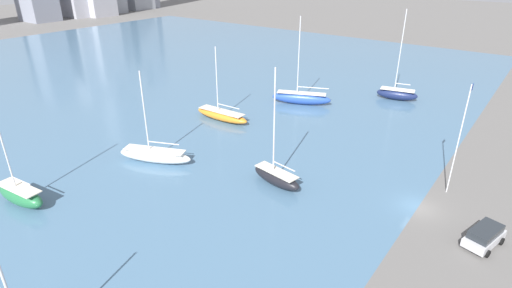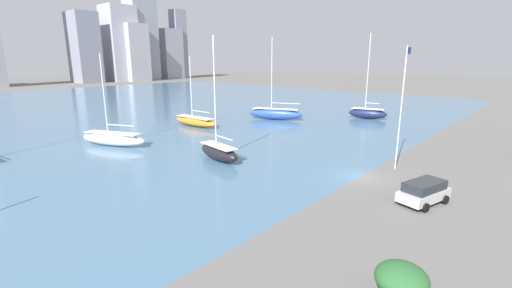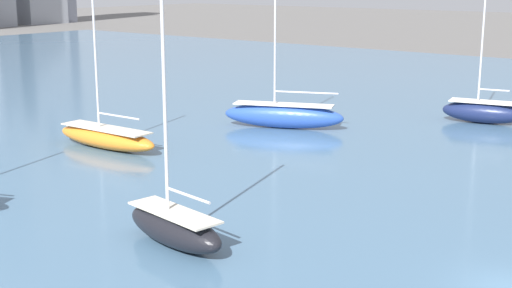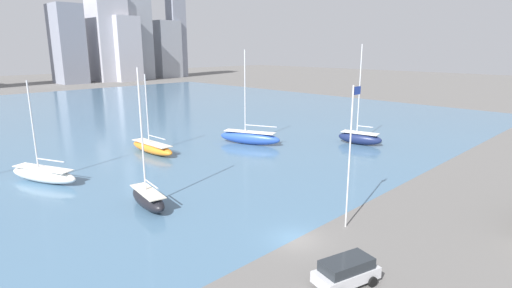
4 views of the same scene
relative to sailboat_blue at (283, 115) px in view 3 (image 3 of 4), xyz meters
The scene contains 4 objects.
sailboat_blue is the anchor object (origin of this frame).
sailboat_black 29.44m from the sailboat_blue, 154.74° to the right, with size 3.16×7.21×14.17m.
sailboat_orange 16.23m from the sailboat_blue, 156.72° to the left, with size 2.69×10.40×12.13m.
sailboat_navy 18.72m from the sailboat_blue, 45.06° to the right, with size 4.02×7.85×16.56m.
Camera 3 is at (-29.31, -8.82, 13.14)m, focal length 50.00 mm.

